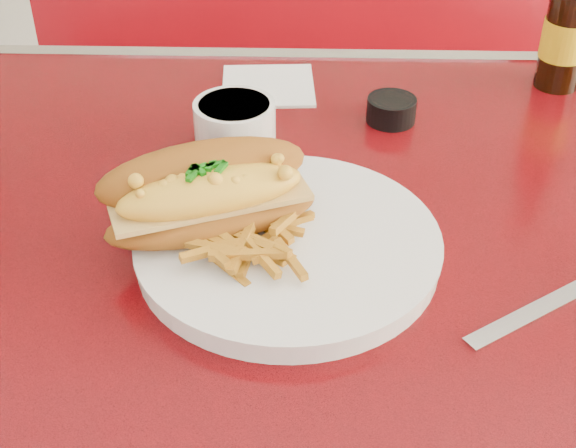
{
  "coord_description": "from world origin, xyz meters",
  "views": [
    {
      "loc": [
        0.02,
        -0.73,
        1.29
      ],
      "look_at": [
        -0.0,
        -0.09,
        0.81
      ],
      "focal_mm": 50.0,
      "sensor_mm": 36.0,
      "label": 1
    }
  ],
  "objects_px": {
    "diner_table": "(290,313)",
    "gravy_ramekin": "(235,122)",
    "mac_hoagie": "(208,194)",
    "sauce_cup_right": "(391,109)",
    "dinner_plate": "(288,246)",
    "beer_bottle": "(568,22)",
    "booth_bench_far": "(300,174)",
    "fork": "(279,222)",
    "knife": "(576,290)"
  },
  "relations": [
    {
      "from": "diner_table",
      "to": "sauce_cup_right",
      "type": "xyz_separation_m",
      "value": [
        0.13,
        0.2,
        0.18
      ]
    },
    {
      "from": "gravy_ramekin",
      "to": "mac_hoagie",
      "type": "bearing_deg",
      "value": -92.41
    },
    {
      "from": "mac_hoagie",
      "to": "gravy_ramekin",
      "type": "height_order",
      "value": "mac_hoagie"
    },
    {
      "from": "dinner_plate",
      "to": "sauce_cup_right",
      "type": "height_order",
      "value": "sauce_cup_right"
    },
    {
      "from": "gravy_ramekin",
      "to": "knife",
      "type": "xyz_separation_m",
      "value": [
        0.35,
        -0.27,
        -0.03
      ]
    },
    {
      "from": "fork",
      "to": "mac_hoagie",
      "type": "bearing_deg",
      "value": 67.33
    },
    {
      "from": "beer_bottle",
      "to": "fork",
      "type": "bearing_deg",
      "value": -135.65
    },
    {
      "from": "gravy_ramekin",
      "to": "knife",
      "type": "relative_size",
      "value": 0.58
    },
    {
      "from": "dinner_plate",
      "to": "fork",
      "type": "relative_size",
      "value": 2.99
    },
    {
      "from": "beer_bottle",
      "to": "knife",
      "type": "height_order",
      "value": "beer_bottle"
    },
    {
      "from": "beer_bottle",
      "to": "dinner_plate",
      "type": "bearing_deg",
      "value": -132.86
    },
    {
      "from": "sauce_cup_right",
      "to": "knife",
      "type": "distance_m",
      "value": 0.37
    },
    {
      "from": "dinner_plate",
      "to": "fork",
      "type": "distance_m",
      "value": 0.03
    },
    {
      "from": "diner_table",
      "to": "gravy_ramekin",
      "type": "xyz_separation_m",
      "value": [
        -0.07,
        0.13,
        0.19
      ]
    },
    {
      "from": "mac_hoagie",
      "to": "gravy_ramekin",
      "type": "bearing_deg",
      "value": 66.66
    },
    {
      "from": "dinner_plate",
      "to": "booth_bench_far",
      "type": "bearing_deg",
      "value": 89.99
    },
    {
      "from": "dinner_plate",
      "to": "mac_hoagie",
      "type": "height_order",
      "value": "mac_hoagie"
    },
    {
      "from": "mac_hoagie",
      "to": "beer_bottle",
      "type": "relative_size",
      "value": 0.97
    },
    {
      "from": "diner_table",
      "to": "dinner_plate",
      "type": "bearing_deg",
      "value": -90.1
    },
    {
      "from": "booth_bench_far",
      "to": "dinner_plate",
      "type": "relative_size",
      "value": 3.28
    },
    {
      "from": "sauce_cup_right",
      "to": "knife",
      "type": "xyz_separation_m",
      "value": [
        0.15,
        -0.33,
        -0.01
      ]
    },
    {
      "from": "booth_bench_far",
      "to": "sauce_cup_right",
      "type": "bearing_deg",
      "value": -78.37
    },
    {
      "from": "booth_bench_far",
      "to": "mac_hoagie",
      "type": "xyz_separation_m",
      "value": [
        -0.08,
        -0.88,
        0.55
      ]
    },
    {
      "from": "mac_hoagie",
      "to": "sauce_cup_right",
      "type": "bearing_deg",
      "value": 31.4
    },
    {
      "from": "beer_bottle",
      "to": "knife",
      "type": "xyz_separation_m",
      "value": [
        -0.09,
        -0.44,
        -0.09
      ]
    },
    {
      "from": "dinner_plate",
      "to": "mac_hoagie",
      "type": "xyz_separation_m",
      "value": [
        -0.08,
        0.02,
        0.05
      ]
    },
    {
      "from": "knife",
      "to": "booth_bench_far",
      "type": "bearing_deg",
      "value": 72.37
    },
    {
      "from": "fork",
      "to": "beer_bottle",
      "type": "xyz_separation_m",
      "value": [
        0.38,
        0.37,
        0.07
      ]
    },
    {
      "from": "diner_table",
      "to": "beer_bottle",
      "type": "relative_size",
      "value": 4.95
    },
    {
      "from": "knife",
      "to": "mac_hoagie",
      "type": "bearing_deg",
      "value": 135.37
    },
    {
      "from": "diner_table",
      "to": "mac_hoagie",
      "type": "xyz_separation_m",
      "value": [
        -0.08,
        -0.07,
        0.22
      ]
    },
    {
      "from": "diner_table",
      "to": "booth_bench_far",
      "type": "distance_m",
      "value": 0.87
    },
    {
      "from": "gravy_ramekin",
      "to": "knife",
      "type": "distance_m",
      "value": 0.45
    },
    {
      "from": "mac_hoagie",
      "to": "knife",
      "type": "bearing_deg",
      "value": -31.43
    },
    {
      "from": "fork",
      "to": "gravy_ramekin",
      "type": "bearing_deg",
      "value": -12.04
    },
    {
      "from": "diner_table",
      "to": "gravy_ramekin",
      "type": "distance_m",
      "value": 0.24
    },
    {
      "from": "gravy_ramekin",
      "to": "sauce_cup_right",
      "type": "relative_size",
      "value": 1.44
    },
    {
      "from": "diner_table",
      "to": "mac_hoagie",
      "type": "height_order",
      "value": "mac_hoagie"
    },
    {
      "from": "booth_bench_far",
      "to": "fork",
      "type": "relative_size",
      "value": 9.8
    },
    {
      "from": "diner_table",
      "to": "booth_bench_far",
      "type": "xyz_separation_m",
      "value": [
        0.0,
        0.81,
        -0.32
      ]
    },
    {
      "from": "booth_bench_far",
      "to": "fork",
      "type": "distance_m",
      "value": 1.01
    },
    {
      "from": "dinner_plate",
      "to": "sauce_cup_right",
      "type": "xyz_separation_m",
      "value": [
        0.13,
        0.29,
        0.01
      ]
    },
    {
      "from": "dinner_plate",
      "to": "beer_bottle",
      "type": "bearing_deg",
      "value": 47.14
    },
    {
      "from": "dinner_plate",
      "to": "gravy_ramekin",
      "type": "relative_size",
      "value": 3.06
    },
    {
      "from": "diner_table",
      "to": "mac_hoagie",
      "type": "bearing_deg",
      "value": -139.34
    },
    {
      "from": "beer_bottle",
      "to": "gravy_ramekin",
      "type": "bearing_deg",
      "value": -158.47
    },
    {
      "from": "gravy_ramekin",
      "to": "fork",
      "type": "bearing_deg",
      "value": -72.34
    },
    {
      "from": "mac_hoagie",
      "to": "sauce_cup_right",
      "type": "distance_m",
      "value": 0.34
    },
    {
      "from": "mac_hoagie",
      "to": "fork",
      "type": "relative_size",
      "value": 1.98
    },
    {
      "from": "dinner_plate",
      "to": "gravy_ramekin",
      "type": "xyz_separation_m",
      "value": [
        -0.07,
        0.22,
        0.02
      ]
    }
  ]
}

